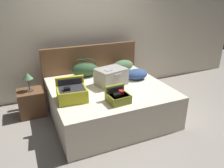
{
  "coord_description": "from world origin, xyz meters",
  "views": [
    {
      "loc": [
        -1.32,
        -2.73,
        2.03
      ],
      "look_at": [
        0.0,
        0.27,
        0.67
      ],
      "focal_mm": 35.25,
      "sensor_mm": 36.0,
      "label": 1
    }
  ],
  "objects": [
    {
      "name": "pillow_center_head",
      "position": [
        0.59,
        1.05,
        0.68
      ],
      "size": [
        0.44,
        0.27,
        0.22
      ],
      "primitive_type": "ellipsoid",
      "rotation": [
        0.0,
        0.0,
        0.03
      ],
      "color": "#4C724C",
      "rests_on": "bed"
    },
    {
      "name": "ground_plane",
      "position": [
        0.0,
        0.0,
        0.0
      ],
      "size": [
        12.0,
        12.0,
        0.0
      ],
      "primitive_type": "plane",
      "color": "gray"
    },
    {
      "name": "table_lamp",
      "position": [
        -1.23,
        1.02,
        0.71
      ],
      "size": [
        0.17,
        0.17,
        0.33
      ],
      "color": "#3F3833",
      "rests_on": "nightstand"
    },
    {
      "name": "duffel_bag",
      "position": [
        -0.22,
        1.04,
        0.71
      ],
      "size": [
        0.54,
        0.37,
        0.35
      ],
      "rotation": [
        0.0,
        0.0,
        -0.19
      ],
      "color": "#2D4C2D",
      "rests_on": "bed"
    },
    {
      "name": "pillow_near_headboard",
      "position": [
        0.61,
        0.54,
        0.66
      ],
      "size": [
        0.42,
        0.35,
        0.18
      ],
      "primitive_type": "ellipsoid",
      "rotation": [
        0.0,
        0.0,
        -0.1
      ],
      "color": "navy",
      "rests_on": "bed"
    },
    {
      "name": "hard_case_medium",
      "position": [
        -0.68,
        0.17,
        0.68
      ],
      "size": [
        0.45,
        0.4,
        0.31
      ],
      "rotation": [
        0.0,
        0.0,
        -0.09
      ],
      "color": "gold",
      "rests_on": "bed"
    },
    {
      "name": "headboard",
      "position": [
        0.0,
        1.31,
        0.54
      ],
      "size": [
        1.93,
        0.08,
        1.09
      ],
      "primitive_type": "cube",
      "color": "brown",
      "rests_on": "ground"
    },
    {
      "name": "back_wall",
      "position": [
        0.0,
        1.65,
        1.3
      ],
      "size": [
        8.0,
        0.1,
        2.6
      ],
      "primitive_type": "cube",
      "color": "beige",
      "rests_on": "ground"
    },
    {
      "name": "hard_case_large",
      "position": [
        0.07,
        0.48,
        0.72
      ],
      "size": [
        0.55,
        0.46,
        0.29
      ],
      "rotation": [
        0.0,
        0.0,
        0.24
      ],
      "color": "gray",
      "rests_on": "bed"
    },
    {
      "name": "hard_case_small",
      "position": [
        -0.1,
        -0.16,
        0.65
      ],
      "size": [
        0.32,
        0.3,
        0.22
      ],
      "rotation": [
        0.0,
        0.0,
        0.07
      ],
      "color": "olive",
      "rests_on": "bed"
    },
    {
      "name": "nightstand",
      "position": [
        -1.23,
        1.02,
        0.23
      ],
      "size": [
        0.44,
        0.4,
        0.46
      ],
      "primitive_type": "cube",
      "color": "brown",
      "rests_on": "ground"
    },
    {
      "name": "bed",
      "position": [
        0.0,
        0.4,
        0.28
      ],
      "size": [
        1.89,
        1.74,
        0.57
      ],
      "primitive_type": "cube",
      "color": "beige",
      "rests_on": "ground"
    }
  ]
}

